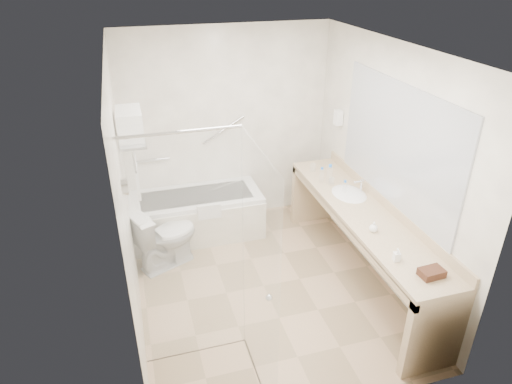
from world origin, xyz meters
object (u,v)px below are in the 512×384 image
object	(u,v)px
vanity_counter	(362,229)
water_bottle_left	(345,188)
bathtub	(197,215)
toilet	(165,237)
amenity_basket	(432,273)

from	to	relation	value
vanity_counter	water_bottle_left	bearing A→B (deg)	94.82
bathtub	water_bottle_left	xyz separation A→B (m)	(1.49, -0.99, 0.65)
toilet	water_bottle_left	bearing A→B (deg)	-127.41
bathtub	vanity_counter	bearing A→B (deg)	-42.35
water_bottle_left	toilet	bearing A→B (deg)	166.80
bathtub	water_bottle_left	world-z (taller)	water_bottle_left
toilet	vanity_counter	bearing A→B (deg)	-137.50
vanity_counter	amenity_basket	bearing A→B (deg)	-88.98
toilet	bathtub	bearing A→B (deg)	-64.08
vanity_counter	water_bottle_left	distance (m)	0.49
bathtub	toilet	distance (m)	0.71
water_bottle_left	amenity_basket	bearing A→B (deg)	-87.98
bathtub	vanity_counter	size ratio (longest dim) A/B	0.59
vanity_counter	toilet	xyz separation A→B (m)	(-1.97, 0.85, -0.27)
amenity_basket	bathtub	bearing A→B (deg)	121.75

